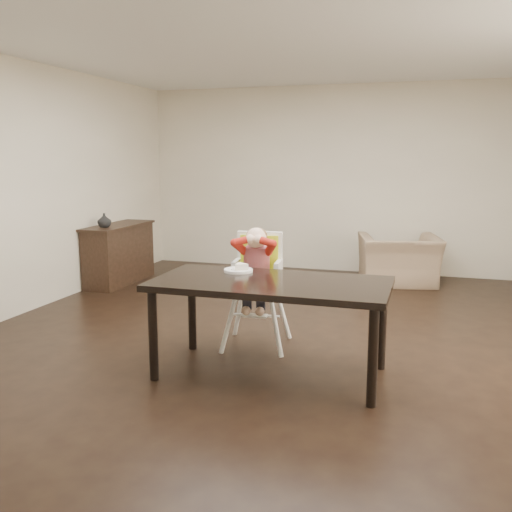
{
  "coord_description": "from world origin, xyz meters",
  "views": [
    {
      "loc": [
        1.19,
        -4.87,
        1.69
      ],
      "look_at": [
        -0.22,
        -0.28,
        0.85
      ],
      "focal_mm": 40.0,
      "sensor_mm": 36.0,
      "label": 1
    }
  ],
  "objects": [
    {
      "name": "dining_table",
      "position": [
        0.05,
        -0.77,
        0.67
      ],
      "size": [
        1.8,
        0.9,
        0.75
      ],
      "color": "black",
      "rests_on": "ground"
    },
    {
      "name": "ground",
      "position": [
        0.0,
        0.0,
        0.0
      ],
      "size": [
        7.0,
        7.0,
        0.0
      ],
      "primitive_type": "plane",
      "color": "black",
      "rests_on": "ground"
    },
    {
      "name": "vase",
      "position": [
        -2.78,
        1.47,
        0.88
      ],
      "size": [
        0.23,
        0.23,
        0.17
      ],
      "primitive_type": "imported",
      "rotation": [
        0.0,
        0.0,
        0.36
      ],
      "color": "#99999E",
      "rests_on": "sideboard"
    },
    {
      "name": "plate",
      "position": [
        -0.29,
        -0.51,
        0.77
      ],
      "size": [
        0.27,
        0.27,
        0.07
      ],
      "rotation": [
        0.0,
        0.0,
        0.15
      ],
      "color": "white",
      "rests_on": "dining_table"
    },
    {
      "name": "high_chair",
      "position": [
        -0.26,
        -0.12,
        0.76
      ],
      "size": [
        0.49,
        0.49,
        1.07
      ],
      "rotation": [
        0.0,
        0.0,
        0.11
      ],
      "color": "white",
      "rests_on": "ground"
    },
    {
      "name": "armchair",
      "position": [
        0.82,
        2.8,
        0.44
      ],
      "size": [
        1.12,
        0.86,
        0.87
      ],
      "primitive_type": "imported",
      "rotation": [
        0.0,
        0.0,
        3.37
      ],
      "color": "#947B5E",
      "rests_on": "ground"
    },
    {
      "name": "sideboard",
      "position": [
        -2.78,
        1.79,
        0.4
      ],
      "size": [
        0.44,
        1.26,
        0.79
      ],
      "color": "black",
      "rests_on": "ground"
    },
    {
      "name": "room_walls",
      "position": [
        0.0,
        0.0,
        1.86
      ],
      "size": [
        6.02,
        7.02,
        2.71
      ],
      "color": "beige",
      "rests_on": "ground"
    }
  ]
}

